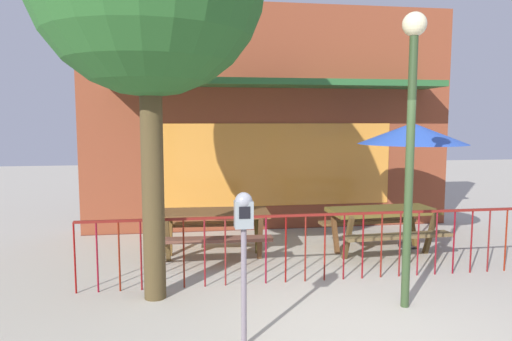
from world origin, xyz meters
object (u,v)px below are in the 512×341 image
Objects in this scene: picnic_table_right at (382,218)px; patio_umbrella at (412,134)px; picnic_table_left at (214,221)px; parking_meter_near at (244,228)px; street_lamp at (411,115)px.

picnic_table_right is 0.85× the size of patio_umbrella.
picnic_table_right is at bearing -4.33° from picnic_table_left.
picnic_table_left is 3.77m from patio_umbrella.
parking_meter_near is 0.45× the size of street_lamp.
street_lamp is at bearing -106.63° from picnic_table_right.
picnic_table_right is 2.88m from street_lamp.
picnic_table_right is at bearing -153.42° from patio_umbrella.
patio_umbrella is 0.63× the size of street_lamp.
parking_meter_near reaches higher than picnic_table_left.
picnic_table_left is 2.85m from picnic_table_right.
street_lamp is (2.07, 0.71, 1.11)m from parking_meter_near.
picnic_table_left is 3.68m from street_lamp.
street_lamp reaches higher than parking_meter_near.
parking_meter_near reaches higher than picnic_table_right.
patio_umbrella is at bearing 26.58° from picnic_table_right.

